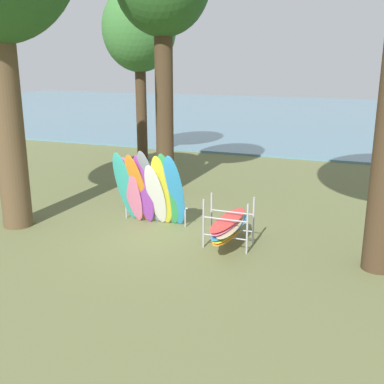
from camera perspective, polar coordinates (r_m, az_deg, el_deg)
The scene contains 5 objects.
ground_plane at distance 12.87m, azimuth -4.26°, elevation -4.87°, with size 80.00×80.00×0.00m, color #60663D.
lake_water at distance 40.54m, azimuth 13.73°, elevation 8.94°, with size 80.00×36.00×0.10m, color slate.
tree_far_left_back at distance 21.85m, azimuth -6.37°, elevation 18.69°, with size 3.21×3.21×7.63m.
leaning_board_pile at distance 13.05m, azimuth -5.12°, elevation 0.21°, with size 2.06×0.96×2.22m.
board_storage_rack at distance 11.77m, azimuth 4.41°, elevation -4.01°, with size 1.15×2.13×1.25m.
Camera 1 is at (5.21, -10.87, 4.51)m, focal length 44.41 mm.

